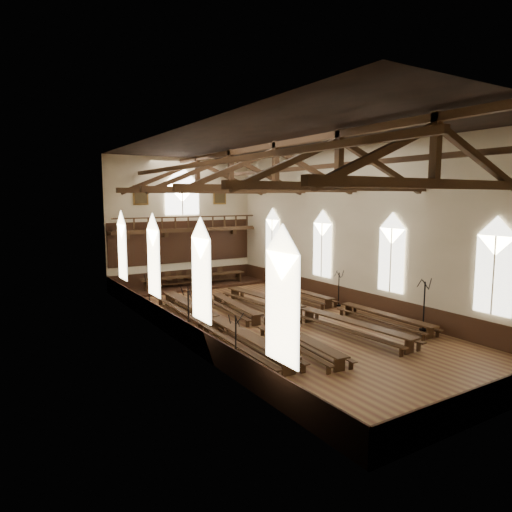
{
  "coord_description": "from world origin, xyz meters",
  "views": [
    {
      "loc": [
        -14.12,
        -20.59,
        6.9
      ],
      "look_at": [
        -0.31,
        1.5,
        3.57
      ],
      "focal_mm": 32.0,
      "sensor_mm": 36.0,
      "label": 1
    }
  ],
  "objects_px": {
    "high_table": "(194,277)",
    "candelabrum_left_mid": "(189,325)",
    "candelabrum_left_near": "(236,355)",
    "dais": "(195,286)",
    "candelabrum_right_near": "(424,315)",
    "refectory_row_c": "(303,311)",
    "candelabrum_right_mid": "(339,295)",
    "candelabrum_right_far": "(296,283)",
    "candelabrum_left_far": "(150,303)",
    "refectory_row_d": "(338,304)",
    "refectory_row_a": "(215,320)",
    "refectory_row_b": "(264,321)"
  },
  "relations": [
    {
      "from": "candelabrum_right_mid",
      "to": "candelabrum_left_far",
      "type": "bearing_deg",
      "value": 160.06
    },
    {
      "from": "dais",
      "to": "candelabrum_left_near",
      "type": "relative_size",
      "value": 4.81
    },
    {
      "from": "refectory_row_c",
      "to": "high_table",
      "type": "bearing_deg",
      "value": 95.88
    },
    {
      "from": "refectory_row_b",
      "to": "dais",
      "type": "relative_size",
      "value": 1.2
    },
    {
      "from": "candelabrum_right_far",
      "to": "candelabrum_left_near",
      "type": "bearing_deg",
      "value": -135.76
    },
    {
      "from": "high_table",
      "to": "candelabrum_right_near",
      "type": "bearing_deg",
      "value": -72.67
    },
    {
      "from": "refectory_row_b",
      "to": "candelabrum_right_far",
      "type": "height_order",
      "value": "candelabrum_right_far"
    },
    {
      "from": "refectory_row_c",
      "to": "candelabrum_left_mid",
      "type": "distance_m",
      "value": 7.04
    },
    {
      "from": "refectory_row_d",
      "to": "candelabrum_right_far",
      "type": "relative_size",
      "value": 5.19
    },
    {
      "from": "candelabrum_right_mid",
      "to": "candelabrum_left_mid",
      "type": "bearing_deg",
      "value": -171.64
    },
    {
      "from": "refectory_row_c",
      "to": "candelabrum_left_near",
      "type": "bearing_deg",
      "value": -146.18
    },
    {
      "from": "candelabrum_left_near",
      "to": "dais",
      "type": "bearing_deg",
      "value": 70.93
    },
    {
      "from": "dais",
      "to": "candelabrum_right_near",
      "type": "distance_m",
      "value": 17.82
    },
    {
      "from": "candelabrum_left_near",
      "to": "candelabrum_left_mid",
      "type": "distance_m",
      "value": 4.63
    },
    {
      "from": "refectory_row_b",
      "to": "dais",
      "type": "distance_m",
      "value": 12.55
    },
    {
      "from": "refectory_row_d",
      "to": "dais",
      "type": "xyz_separation_m",
      "value": [
        -4.34,
        11.56,
        -0.39
      ]
    },
    {
      "from": "high_table",
      "to": "candelabrum_right_mid",
      "type": "height_order",
      "value": "candelabrum_right_mid"
    },
    {
      "from": "dais",
      "to": "candelabrum_left_far",
      "type": "distance_m",
      "value": 8.72
    },
    {
      "from": "refectory_row_b",
      "to": "high_table",
      "type": "xyz_separation_m",
      "value": [
        1.62,
        12.44,
        0.36
      ]
    },
    {
      "from": "refectory_row_d",
      "to": "candelabrum_left_far",
      "type": "distance_m",
      "value": 11.34
    },
    {
      "from": "refectory_row_b",
      "to": "candelabrum_left_far",
      "type": "bearing_deg",
      "value": 125.06
    },
    {
      "from": "refectory_row_b",
      "to": "candelabrum_right_near",
      "type": "relative_size",
      "value": 4.97
    },
    {
      "from": "refectory_row_a",
      "to": "refectory_row_c",
      "type": "xyz_separation_m",
      "value": [
        5.18,
        -0.81,
        -0.0
      ]
    },
    {
      "from": "refectory_row_c",
      "to": "dais",
      "type": "xyz_separation_m",
      "value": [
        -1.24,
        12.05,
        -0.47
      ]
    },
    {
      "from": "dais",
      "to": "candelabrum_right_near",
      "type": "height_order",
      "value": "candelabrum_right_near"
    },
    {
      "from": "refectory_row_a",
      "to": "candelabrum_left_mid",
      "type": "relative_size",
      "value": 5.38
    },
    {
      "from": "high_table",
      "to": "candelabrum_left_far",
      "type": "xyz_separation_m",
      "value": [
        -5.8,
        -6.49,
        -0.09
      ]
    },
    {
      "from": "candelabrum_left_mid",
      "to": "high_table",
      "type": "bearing_deg",
      "value": 64.48
    },
    {
      "from": "dais",
      "to": "candelabrum_right_near",
      "type": "xyz_separation_m",
      "value": [
        5.3,
        -17.0,
        0.75
      ]
    },
    {
      "from": "refectory_row_d",
      "to": "candelabrum_left_near",
      "type": "xyz_separation_m",
      "value": [
        -10.13,
        -5.21,
        0.23
      ]
    },
    {
      "from": "candelabrum_right_near",
      "to": "candelabrum_right_mid",
      "type": "height_order",
      "value": "candelabrum_right_near"
    },
    {
      "from": "dais",
      "to": "high_table",
      "type": "distance_m",
      "value": 0.75
    },
    {
      "from": "refectory_row_d",
      "to": "candelabrum_right_far",
      "type": "xyz_separation_m",
      "value": [
        0.97,
        5.6,
        0.31
      ]
    },
    {
      "from": "candelabrum_left_far",
      "to": "candelabrum_right_near",
      "type": "bearing_deg",
      "value": -43.44
    },
    {
      "from": "refectory_row_b",
      "to": "candelabrum_left_mid",
      "type": "relative_size",
      "value": 5.02
    },
    {
      "from": "candelabrum_left_near",
      "to": "candelabrum_right_mid",
      "type": "bearing_deg",
      "value": 29.4
    },
    {
      "from": "high_table",
      "to": "candelabrum_left_near",
      "type": "height_order",
      "value": "candelabrum_left_near"
    },
    {
      "from": "candelabrum_right_mid",
      "to": "candelabrum_right_far",
      "type": "relative_size",
      "value": 0.88
    },
    {
      "from": "candelabrum_right_near",
      "to": "refectory_row_c",
      "type": "bearing_deg",
      "value": 129.4
    },
    {
      "from": "dais",
      "to": "candelabrum_left_far",
      "type": "xyz_separation_m",
      "value": [
        -5.8,
        -6.49,
        0.66
      ]
    },
    {
      "from": "high_table",
      "to": "candelabrum_left_mid",
      "type": "distance_m",
      "value": 13.46
    },
    {
      "from": "dais",
      "to": "candelabrum_left_mid",
      "type": "height_order",
      "value": "candelabrum_left_mid"
    },
    {
      "from": "refectory_row_c",
      "to": "candelabrum_left_mid",
      "type": "xyz_separation_m",
      "value": [
        -7.04,
        -0.09,
        0.27
      ]
    },
    {
      "from": "refectory_row_b",
      "to": "refectory_row_c",
      "type": "relative_size",
      "value": 0.93
    },
    {
      "from": "refectory_row_b",
      "to": "candelabrum_right_far",
      "type": "relative_size",
      "value": 5.21
    },
    {
      "from": "candelabrum_left_mid",
      "to": "candelabrum_left_near",
      "type": "bearing_deg",
      "value": -90.0
    },
    {
      "from": "candelabrum_right_near",
      "to": "candelabrum_right_far",
      "type": "height_order",
      "value": "candelabrum_right_near"
    },
    {
      "from": "refectory_row_a",
      "to": "candelabrum_left_mid",
      "type": "distance_m",
      "value": 2.08
    },
    {
      "from": "refectory_row_a",
      "to": "candelabrum_right_mid",
      "type": "height_order",
      "value": "candelabrum_right_mid"
    },
    {
      "from": "dais",
      "to": "candelabrum_left_near",
      "type": "height_order",
      "value": "candelabrum_left_near"
    }
  ]
}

